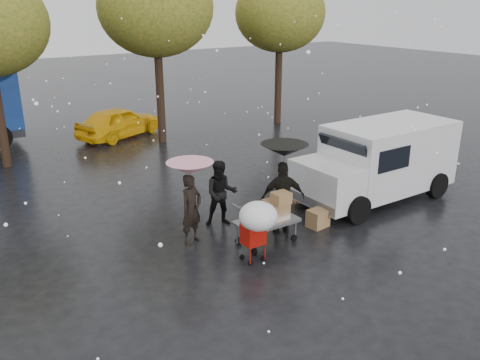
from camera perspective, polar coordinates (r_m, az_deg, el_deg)
ground at (r=11.97m, az=1.52°, el=-7.89°), size 90.00×90.00×0.00m
person_pink at (r=12.07m, az=-5.47°, el=-3.27°), size 0.72×0.59×1.71m
person_middle at (r=12.95m, az=-2.13°, el=-1.52°), size 1.04×0.95×1.72m
person_black at (r=12.53m, az=4.84°, el=-2.01°), size 1.17×0.89×1.85m
umbrella_pink at (r=11.71m, az=-5.63°, el=1.31°), size 1.10×1.10×2.02m
umbrella_black at (r=12.13m, az=5.01°, el=3.35°), size 1.15×1.15×2.30m
vendor_cart at (r=12.09m, az=3.36°, el=-3.82°), size 1.52×0.80×1.27m
shopping_cart at (r=10.96m, az=1.96°, el=-4.42°), size 0.84×0.84×1.46m
white_van at (r=15.17m, az=15.38°, el=2.17°), size 4.91×2.18×2.20m
box_ground_near at (r=13.21m, az=8.74°, el=-4.27°), size 0.55×0.46×0.46m
box_ground_far at (r=14.81m, az=7.01°, el=-1.64°), size 0.62×0.56×0.39m
yellow_taxi at (r=22.11m, az=-13.44°, el=6.35°), size 4.14×2.88×1.31m
tree_row at (r=19.49m, az=-17.70°, el=17.27°), size 21.60×4.40×7.12m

